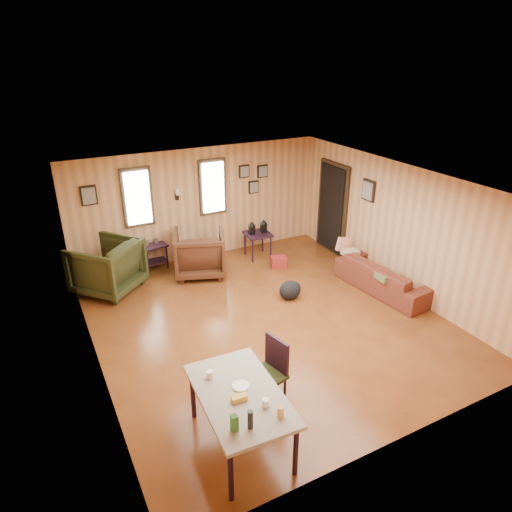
{
  "coord_description": "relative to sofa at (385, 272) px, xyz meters",
  "views": [
    {
      "loc": [
        -3.22,
        -5.78,
        4.25
      ],
      "look_at": [
        0.0,
        0.4,
        1.05
      ],
      "focal_mm": 32.0,
      "sensor_mm": 36.0,
      "label": 1
    }
  ],
  "objects": [
    {
      "name": "dining_table",
      "position": [
        -4.05,
        -2.1,
        0.3
      ],
      "size": [
        0.96,
        1.51,
        0.96
      ],
      "rotation": [
        0.0,
        0.0,
        -0.05
      ],
      "color": "gray",
      "rests_on": "ground"
    },
    {
      "name": "side_table",
      "position": [
        -1.41,
        2.49,
        0.2
      ],
      "size": [
        0.57,
        0.57,
        0.86
      ],
      "rotation": [
        0.0,
        0.0,
        -0.07
      ],
      "color": "black",
      "rests_on": "ground"
    },
    {
      "name": "recliner_green",
      "position": [
        -4.65,
        2.43,
        0.17
      ],
      "size": [
        1.46,
        1.46,
        1.1
      ],
      "primitive_type": "imported",
      "rotation": [
        0.0,
        0.0,
        -2.42
      ],
      "color": "#2B2F15",
      "rests_on": "ground"
    },
    {
      "name": "end_table",
      "position": [
        -3.62,
        2.99,
        -0.01
      ],
      "size": [
        0.6,
        0.56,
        0.66
      ],
      "rotation": [
        0.0,
        0.0,
        0.17
      ],
      "color": "black",
      "rests_on": "ground"
    },
    {
      "name": "recliner_brown",
      "position": [
        -2.85,
        2.28,
        0.12
      ],
      "size": [
        1.24,
        1.21,
        1.01
      ],
      "primitive_type": "imported",
      "rotation": [
        0.0,
        0.0,
        2.79
      ],
      "color": "#432314",
      "rests_on": "ground"
    },
    {
      "name": "room",
      "position": [
        -2.33,
        0.37,
        0.82
      ],
      "size": [
        5.54,
        6.04,
        2.44
      ],
      "color": "brown",
      "rests_on": "ground"
    },
    {
      "name": "cooler",
      "position": [
        -1.27,
        1.81,
        -0.27
      ],
      "size": [
        0.37,
        0.31,
        0.23
      ],
      "rotation": [
        0.0,
        0.0,
        -0.29
      ],
      "color": "maroon",
      "rests_on": "ground"
    },
    {
      "name": "backpack",
      "position": [
        -1.76,
        0.54,
        -0.2
      ],
      "size": [
        0.51,
        0.46,
        0.36
      ],
      "rotation": [
        0.0,
        0.0,
        -0.41
      ],
      "color": "black",
      "rests_on": "ground"
    },
    {
      "name": "sofa_pillows",
      "position": [
        -0.17,
        0.37,
        0.11
      ],
      "size": [
        0.44,
        1.61,
        0.33
      ],
      "rotation": [
        0.0,
        0.0,
        -0.06
      ],
      "color": "#576035",
      "rests_on": "sofa"
    },
    {
      "name": "dining_chair",
      "position": [
        -3.4,
        -1.64,
        0.15
      ],
      "size": [
        0.51,
        0.51,
        0.94
      ],
      "rotation": [
        0.0,
        0.0,
        0.23
      ],
      "color": "#2B2F15",
      "rests_on": "ground"
    },
    {
      "name": "sofa",
      "position": [
        0.0,
        0.0,
        0.0
      ],
      "size": [
        0.77,
        2.01,
        0.77
      ],
      "primitive_type": "imported",
      "rotation": [
        0.0,
        0.0,
        1.67
      ],
      "color": "#5E271A",
      "rests_on": "ground"
    }
  ]
}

